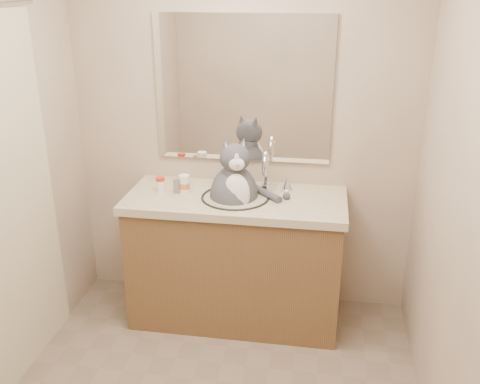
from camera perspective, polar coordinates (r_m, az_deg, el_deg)
name	(u,v)px	position (r m, az deg, el deg)	size (l,w,h in m)	color
room	(197,204)	(2.25, -4.60, -1.27)	(2.22, 2.52, 2.42)	#7C6756
vanity	(236,256)	(3.42, -0.43, -6.79)	(1.34, 0.59, 1.12)	brown
mirror	(243,90)	(3.34, 0.30, 10.86)	(1.10, 0.02, 0.90)	white
cat	(235,192)	(3.24, -0.58, 0.01)	(0.49, 0.40, 0.59)	#424247
pill_bottle_redcap	(160,184)	(3.35, -8.48, 0.82)	(0.07, 0.07, 0.09)	white
pill_bottle_orange	(185,184)	(3.31, -5.94, 0.84)	(0.08, 0.08, 0.11)	white
grey_canister	(177,186)	(3.32, -6.71, 0.59)	(0.06, 0.06, 0.08)	slate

